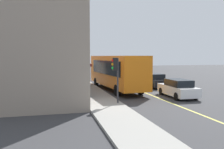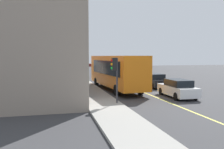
# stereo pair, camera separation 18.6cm
# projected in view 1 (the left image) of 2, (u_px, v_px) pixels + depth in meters

# --- Properties ---
(ground) EXTENTS (120.00, 120.00, 0.00)m
(ground) POSITION_uv_depth(u_px,v_px,m) (140.00, 91.00, 23.86)
(ground) COLOR #38383A
(sidewalk) EXTENTS (80.00, 2.56, 0.15)m
(sidewalk) POSITION_uv_depth(u_px,v_px,m) (91.00, 92.00, 22.63)
(sidewalk) COLOR #9E9B93
(sidewalk) RESTS_ON ground
(lane_centre_stripe) EXTENTS (36.00, 0.16, 0.01)m
(lane_centre_stripe) POSITION_uv_depth(u_px,v_px,m) (140.00, 91.00, 23.86)
(lane_centre_stripe) COLOR #D8D14C
(lane_centre_stripe) RESTS_ON ground
(storefront_building) EXTENTS (19.26, 9.07, 10.27)m
(storefront_building) POSITION_uv_depth(u_px,v_px,m) (30.00, 39.00, 22.52)
(storefront_building) COLOR gray
(storefront_building) RESTS_ON ground
(bus) EXTENTS (11.29, 3.36, 3.50)m
(bus) POSITION_uv_depth(u_px,v_px,m) (116.00, 71.00, 24.26)
(bus) COLOR orange
(bus) RESTS_ON ground
(traffic_light) EXTENTS (0.30, 0.52, 3.20)m
(traffic_light) POSITION_uv_depth(u_px,v_px,m) (116.00, 69.00, 16.67)
(traffic_light) COLOR #2D2D33
(traffic_light) RESTS_ON sidewalk
(car_black) EXTENTS (4.34, 1.94, 1.52)m
(car_black) POSITION_uv_depth(u_px,v_px,m) (155.00, 81.00, 26.42)
(car_black) COLOR black
(car_black) RESTS_ON ground
(car_white) EXTENTS (4.34, 1.94, 1.52)m
(car_white) POSITION_uv_depth(u_px,v_px,m) (178.00, 88.00, 20.01)
(car_white) COLOR white
(car_white) RESTS_ON ground
(pedestrian_near_storefront) EXTENTS (0.34, 0.34, 1.74)m
(pedestrian_near_storefront) POSITION_uv_depth(u_px,v_px,m) (87.00, 80.00, 22.23)
(pedestrian_near_storefront) COLOR black
(pedestrian_near_storefront) RESTS_ON sidewalk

